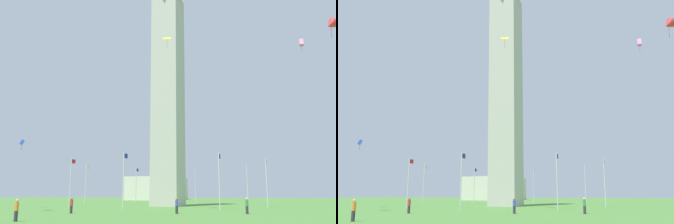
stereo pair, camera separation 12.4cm
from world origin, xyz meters
TOP-DOWN VIEW (x-y plane):
  - ground_plane at (0.00, 0.00)m, footprint 260.00×260.00m
  - obelisk_monument at (0.00, 0.00)m, footprint 4.82×4.82m
  - flagpole_n at (16.62, 0.00)m, footprint 1.12×0.14m
  - flagpole_ne at (11.77, 11.70)m, footprint 1.12×0.14m
  - flagpole_e at (0.06, 16.55)m, footprint 1.12×0.14m
  - flagpole_se at (-11.64, 11.70)m, footprint 1.12×0.14m
  - flagpole_s at (-16.49, 0.00)m, footprint 1.12×0.14m
  - flagpole_sw at (-11.64, -11.70)m, footprint 1.12×0.14m
  - flagpole_w at (0.06, -16.55)m, footprint 1.12×0.14m
  - flagpole_nw at (11.77, -11.70)m, footprint 1.12×0.14m
  - person_red_shirt at (-25.62, 1.53)m, footprint 0.32×0.32m
  - person_orange_shirt at (-37.12, -1.50)m, footprint 0.32×0.32m
  - person_green_shirt at (-19.92, -16.50)m, footprint 0.32×0.32m
  - person_blue_shirt at (-22.16, -9.40)m, footprint 0.32×0.32m
  - kite_yellow_diamond at (-15.27, -5.65)m, footprint 1.15×1.27m
  - kite_pink_box at (-4.19, -23.31)m, footprint 0.89×0.63m
  - kite_red_delta at (-12.45, -26.92)m, footprint 2.13×2.19m
  - kite_blue_box at (-16.88, 17.01)m, footprint 0.76×0.81m
  - distant_building at (58.29, 26.02)m, footprint 22.15×14.73m

SIDE VIEW (x-z plane):
  - ground_plane at x=0.00m, z-range 0.00..0.00m
  - person_blue_shirt at x=-22.16m, z-range -0.01..1.63m
  - person_red_shirt at x=-25.62m, z-range -0.01..1.67m
  - person_orange_shirt at x=-37.12m, z-range -0.01..1.68m
  - person_green_shirt at x=-19.92m, z-range -0.01..1.70m
  - distant_building at x=58.29m, z-range 0.00..7.46m
  - flagpole_n at x=16.62m, z-range 0.38..7.89m
  - flagpole_ne at x=11.77m, z-range 0.38..7.89m
  - flagpole_e at x=0.06m, z-range 0.38..7.89m
  - flagpole_se at x=-11.64m, z-range 0.38..7.89m
  - flagpole_s at x=-16.49m, z-range 0.38..7.89m
  - flagpole_sw at x=-11.64m, z-range 0.38..7.89m
  - flagpole_w at x=0.06m, z-range 0.38..7.89m
  - flagpole_nw at x=11.77m, z-range 0.38..7.89m
  - kite_blue_box at x=-16.88m, z-range 8.82..10.41m
  - obelisk_monument at x=0.00m, z-range 0.00..43.78m
  - kite_red_delta at x=-12.45m, z-range 21.80..24.54m
  - kite_yellow_diamond at x=-15.27m, z-range 22.48..24.30m
  - kite_pink_box at x=-4.19m, z-range 23.47..25.63m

